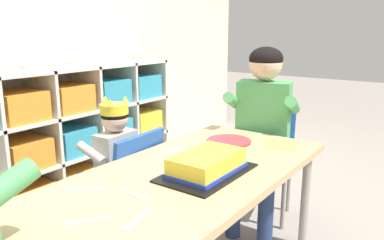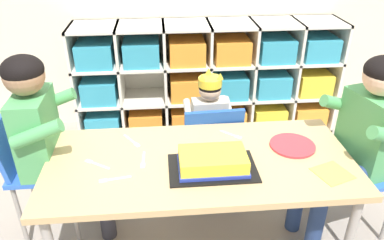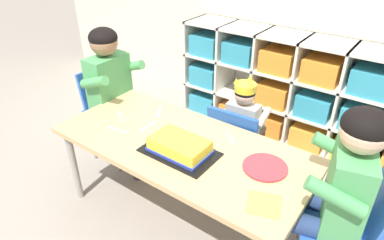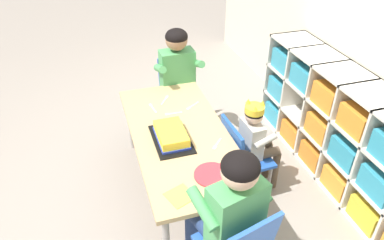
{
  "view_description": "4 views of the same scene",
  "coord_description": "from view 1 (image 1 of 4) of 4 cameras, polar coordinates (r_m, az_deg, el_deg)",
  "views": [
    {
      "loc": [
        -1.15,
        -0.87,
        1.13
      ],
      "look_at": [
        0.04,
        -0.01,
        0.78
      ],
      "focal_mm": 35.56,
      "sensor_mm": 36.0,
      "label": 1
    },
    {
      "loc": [
        -0.17,
        -1.48,
        1.61
      ],
      "look_at": [
        -0.03,
        0.07,
        0.75
      ],
      "focal_mm": 35.08,
      "sensor_mm": 36.0,
      "label": 2
    },
    {
      "loc": [
        0.98,
        -1.24,
        1.66
      ],
      "look_at": [
        0.03,
        0.06,
        0.7
      ],
      "focal_mm": 31.8,
      "sensor_mm": 36.0,
      "label": 3
    },
    {
      "loc": [
        2.05,
        -0.54,
        2.12
      ],
      "look_at": [
        0.05,
        0.07,
        0.7
      ],
      "focal_mm": 34.08,
      "sensor_mm": 36.0,
      "label": 4
    }
  ],
  "objects": [
    {
      "name": "child_with_crown",
      "position": [
        2.0,
        -12.14,
        -5.23
      ],
      "size": [
        0.3,
        0.31,
        0.81
      ],
      "rotation": [
        0.0,
        0.0,
        3.19
      ],
      "color": "#B2ADA3",
      "rests_on": "ground"
    },
    {
      "name": "fork_near_child_seat",
      "position": [
        1.23,
        -15.98,
        -14.38
      ],
      "size": [
        0.13,
        0.09,
        0.0
      ],
      "rotation": [
        0.0,
        0.0,
        5.69
      ],
      "color": "white",
      "rests_on": "activity_table"
    },
    {
      "name": "activity_table",
      "position": [
        1.56,
        -1.25,
        -9.59
      ],
      "size": [
        1.48,
        0.68,
        0.57
      ],
      "color": "tan",
      "rests_on": "ground"
    },
    {
      "name": "fork_at_table_front_edge",
      "position": [
        1.81,
        -2.8,
        -4.67
      ],
      "size": [
        0.11,
        0.1,
        0.0
      ],
      "rotation": [
        0.0,
        0.0,
        2.4
      ],
      "color": "white",
      "rests_on": "activity_table"
    },
    {
      "name": "fork_by_napkin",
      "position": [
        1.36,
        -8.68,
        -11.08
      ],
      "size": [
        0.02,
        0.13,
        0.0
      ],
      "rotation": [
        0.0,
        0.0,
        1.54
      ],
      "color": "white",
      "rests_on": "activity_table"
    },
    {
      "name": "classroom_chair_guest_side",
      "position": [
        2.38,
        10.72,
        -3.72
      ],
      "size": [
        0.4,
        0.44,
        0.71
      ],
      "rotation": [
        0.0,
        0.0,
        -1.32
      ],
      "color": "blue",
      "rests_on": "ground"
    },
    {
      "name": "fork_scattered_mid_table",
      "position": [
        1.2,
        -8.55,
        -14.74
      ],
      "size": [
        0.14,
        0.04,
        0.0
      ],
      "rotation": [
        0.0,
        0.0,
        0.16
      ],
      "color": "white",
      "rests_on": "activity_table"
    },
    {
      "name": "birthday_cake_on_tray",
      "position": [
        1.53,
        2.26,
        -6.78
      ],
      "size": [
        0.41,
        0.25,
        0.09
      ],
      "color": "black",
      "rests_on": "activity_table"
    },
    {
      "name": "guest_at_table_side",
      "position": [
        2.22,
        10.38,
        0.42
      ],
      "size": [
        0.47,
        0.45,
        1.04
      ],
      "rotation": [
        0.0,
        0.0,
        -1.32
      ],
      "color": "#4C9E5B",
      "rests_on": "ground"
    },
    {
      "name": "paper_napkin_square",
      "position": [
        1.96,
        13.14,
        -3.64
      ],
      "size": [
        0.19,
        0.19,
        0.0
      ],
      "primitive_type": "cube",
      "rotation": [
        0.0,
        0.0,
        0.35
      ],
      "color": "#F4DB4C",
      "rests_on": "activity_table"
    },
    {
      "name": "paper_plate_stack",
      "position": [
        1.96,
        5.52,
        -3.16
      ],
      "size": [
        0.23,
        0.23,
        0.01
      ],
      "primitive_type": "cylinder",
      "color": "#DB333D",
      "rests_on": "activity_table"
    },
    {
      "name": "classroom_chair_blue",
      "position": [
        1.97,
        -9.68,
        -9.25
      ],
      "size": [
        0.39,
        0.33,
        0.65
      ],
      "rotation": [
        0.0,
        0.0,
        3.19
      ],
      "color": "#1E4CA8",
      "rests_on": "ground"
    },
    {
      "name": "storage_cubby_shelf",
      "position": [
        2.65,
        -20.85,
        -3.19
      ],
      "size": [
        2.07,
        0.37,
        0.89
      ],
      "color": "silver",
      "rests_on": "ground"
    },
    {
      "name": "fork_near_cake_tray",
      "position": [
        1.45,
        -15.53,
        -9.89
      ],
      "size": [
        0.09,
        0.13,
        0.0
      ],
      "rotation": [
        0.0,
        0.0,
        2.17
      ],
      "color": "white",
      "rests_on": "activity_table"
    }
  ]
}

